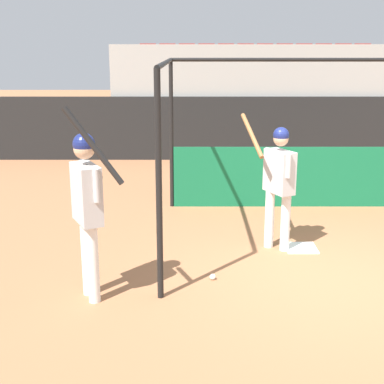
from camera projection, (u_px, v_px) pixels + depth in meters
ground_plane at (334, 279)px, 6.60m from camera, size 60.00×60.00×0.00m
outfield_wall at (261, 128)px, 13.39m from camera, size 24.00×0.12×1.58m
bleacher_section at (256, 98)px, 14.44m from camera, size 7.60×2.40×2.86m
batting_cage at (293, 152)px, 8.70m from camera, size 4.14×3.70×2.59m
home_plate at (299, 248)px, 7.59m from camera, size 0.44×0.44×0.02m
player_batter at (276, 177)px, 7.32m from camera, size 0.72×0.75×1.86m
player_waiting at (85, 200)px, 5.78m from camera, size 0.67×0.68×2.21m
baseball at (211, 277)px, 6.56m from camera, size 0.07×0.07×0.07m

